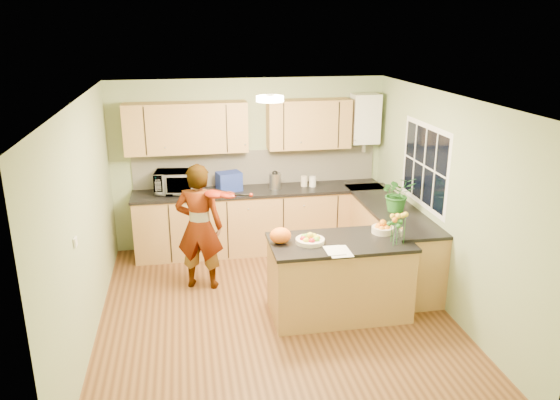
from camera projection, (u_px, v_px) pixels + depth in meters
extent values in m
plane|color=#502F17|center=(275.00, 314.00, 6.36)|extent=(4.50, 4.50, 0.00)
cube|color=silver|center=(275.00, 99.00, 5.59)|extent=(4.00, 4.50, 0.02)
cube|color=#96A979|center=(250.00, 164.00, 8.08)|extent=(4.00, 0.02, 2.50)
cube|color=#96A979|center=(328.00, 317.00, 3.87)|extent=(4.00, 0.02, 2.50)
cube|color=#96A979|center=(85.00, 225.00, 5.64)|extent=(0.02, 4.50, 2.50)
cube|color=#96A979|center=(445.00, 203.00, 6.31)|extent=(0.02, 4.50, 2.50)
cube|color=#A17740|center=(260.00, 221.00, 8.07)|extent=(3.60, 0.60, 0.90)
cube|color=black|center=(259.00, 191.00, 7.91)|extent=(3.64, 0.62, 0.04)
cube|color=#A17740|center=(389.00, 242.00, 7.30)|extent=(0.60, 2.20, 0.90)
cube|color=black|center=(391.00, 208.00, 7.16)|extent=(0.62, 2.24, 0.04)
cube|color=beige|center=(256.00, 167.00, 8.10)|extent=(3.60, 0.02, 0.52)
cube|color=#A17740|center=(186.00, 128.00, 7.59)|extent=(1.70, 0.34, 0.70)
cube|color=#A17740|center=(309.00, 124.00, 7.88)|extent=(1.20, 0.34, 0.70)
cube|color=white|center=(365.00, 119.00, 8.02)|extent=(0.40, 0.30, 0.72)
cylinder|color=#B0AFB4|center=(364.00, 145.00, 8.14)|extent=(0.06, 0.06, 0.20)
cube|color=white|center=(425.00, 166.00, 6.78)|extent=(0.01, 1.30, 1.05)
cube|color=black|center=(424.00, 166.00, 6.78)|extent=(0.01, 1.18, 0.92)
cube|color=white|center=(75.00, 242.00, 5.07)|extent=(0.02, 0.09, 0.09)
cylinder|color=#FFEABF|center=(270.00, 99.00, 5.88)|extent=(0.30, 0.30, 0.06)
cylinder|color=white|center=(270.00, 96.00, 5.87)|extent=(0.10, 0.10, 0.02)
cube|color=#A17740|center=(339.00, 279.00, 6.27)|extent=(1.55, 0.78, 0.87)
cube|color=black|center=(340.00, 242.00, 6.12)|extent=(1.59, 0.82, 0.04)
cylinder|color=beige|center=(310.00, 241.00, 6.05)|extent=(0.32, 0.32, 0.05)
cylinder|color=beige|center=(383.00, 230.00, 6.34)|extent=(0.25, 0.25, 0.07)
cylinder|color=silver|center=(398.00, 234.00, 6.02)|extent=(0.10, 0.10, 0.21)
ellipsoid|color=orange|center=(280.00, 236.00, 6.02)|extent=(0.27, 0.24, 0.18)
cube|color=white|center=(339.00, 251.00, 5.82)|extent=(0.24, 0.32, 0.01)
imported|color=tan|center=(199.00, 227.00, 6.81)|extent=(0.68, 0.53, 1.63)
imported|color=white|center=(176.00, 182.00, 7.70)|extent=(0.62, 0.46, 0.32)
cube|color=navy|center=(229.00, 181.00, 7.83)|extent=(0.39, 0.32, 0.27)
cylinder|color=#B0AFB4|center=(275.00, 181.00, 7.90)|extent=(0.17, 0.17, 0.23)
sphere|color=black|center=(275.00, 171.00, 7.85)|extent=(0.08, 0.08, 0.08)
cylinder|color=beige|center=(304.00, 181.00, 8.05)|extent=(0.13, 0.13, 0.15)
cylinder|color=white|center=(313.00, 182.00, 8.03)|extent=(0.11, 0.11, 0.15)
imported|color=#266722|center=(398.00, 194.00, 6.93)|extent=(0.43, 0.37, 0.47)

